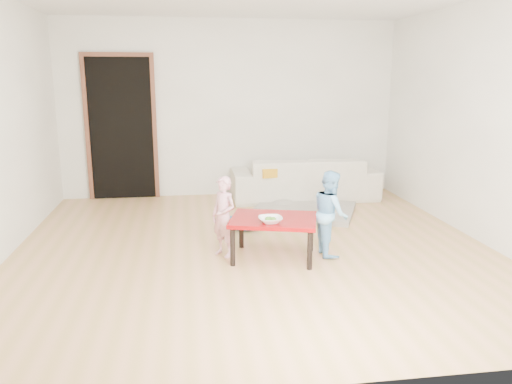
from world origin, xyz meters
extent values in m
cube|color=tan|center=(0.00, 0.00, 0.00)|extent=(5.00, 5.00, 0.01)
cube|color=white|center=(0.00, 2.50, 1.30)|extent=(5.00, 0.02, 2.60)
cube|color=white|center=(2.50, 0.00, 1.30)|extent=(0.02, 5.00, 2.60)
imported|color=silver|center=(1.05, 2.05, 0.31)|extent=(2.14, 0.86, 0.62)
cube|color=orange|center=(0.56, 1.85, 0.47)|extent=(0.55, 0.51, 0.13)
imported|color=white|center=(0.09, -0.51, 0.45)|extent=(0.23, 0.23, 0.06)
imported|color=pink|center=(-0.33, -0.21, 0.41)|extent=(0.34, 0.35, 0.82)
imported|color=#6AC0F5|center=(0.75, -0.31, 0.43)|extent=(0.33, 0.42, 0.87)
imported|color=teal|center=(-0.01, 0.66, 0.06)|extent=(0.41, 0.41, 0.13)
camera|label=1|loc=(-0.70, -5.02, 1.79)|focal=35.00mm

